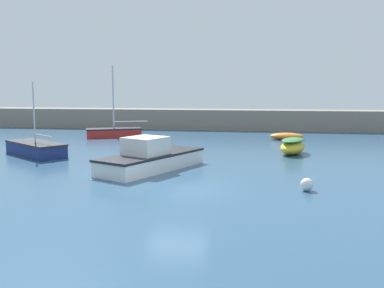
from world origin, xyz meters
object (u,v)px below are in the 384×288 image
at_px(rowboat_white_midwater, 287,136).
at_px(mooring_buoy_orange, 165,144).
at_px(sailboat_tall_mast, 114,132).
at_px(mooring_buoy_white, 307,184).
at_px(sailboat_short_mast, 36,149).
at_px(rowboat_with_red_cover, 293,146).
at_px(cabin_cruiser_white, 151,158).

height_order(rowboat_white_midwater, mooring_buoy_orange, mooring_buoy_orange).
relative_size(sailboat_tall_mast, mooring_buoy_white, 11.34).
xyz_separation_m(rowboat_white_midwater, sailboat_short_mast, (-16.01, -10.80, 0.15)).
relative_size(rowboat_white_midwater, mooring_buoy_white, 5.15).
bearing_deg(mooring_buoy_orange, sailboat_tall_mast, 134.07).
height_order(rowboat_white_midwater, sailboat_short_mast, sailboat_short_mast).
xyz_separation_m(rowboat_with_red_cover, mooring_buoy_orange, (-8.61, 1.29, -0.22)).
height_order(rowboat_white_midwater, rowboat_with_red_cover, rowboat_with_red_cover).
distance_m(rowboat_with_red_cover, mooring_buoy_orange, 8.71).
bearing_deg(cabin_cruiser_white, mooring_buoy_orange, 32.47).
xyz_separation_m(sailboat_tall_mast, rowboat_with_red_cover, (14.40, -7.28, 0.07)).
distance_m(sailboat_short_mast, rowboat_with_red_cover, 16.21).
height_order(rowboat_white_midwater, sailboat_tall_mast, sailboat_tall_mast).
bearing_deg(rowboat_with_red_cover, sailboat_tall_mast, -99.28).
height_order(cabin_cruiser_white, mooring_buoy_white, cabin_cruiser_white).
relative_size(sailboat_short_mast, cabin_cruiser_white, 0.74).
bearing_deg(sailboat_tall_mast, mooring_buoy_white, 106.52).
distance_m(cabin_cruiser_white, mooring_buoy_white, 8.25).
relative_size(rowboat_with_red_cover, mooring_buoy_orange, 5.68).
distance_m(mooring_buoy_orange, mooring_buoy_white, 14.11).
height_order(sailboat_tall_mast, cabin_cruiser_white, sailboat_tall_mast).
height_order(mooring_buoy_orange, mooring_buoy_white, mooring_buoy_orange).
bearing_deg(sailboat_tall_mast, mooring_buoy_orange, 111.19).
distance_m(rowboat_white_midwater, rowboat_with_red_cover, 7.65).
bearing_deg(sailboat_short_mast, rowboat_with_red_cover, -132.69).
relative_size(rowboat_white_midwater, sailboat_short_mast, 0.55).
bearing_deg(sailboat_tall_mast, sailboat_short_mast, 58.98).
distance_m(sailboat_tall_mast, rowboat_with_red_cover, 16.14).
distance_m(sailboat_short_mast, mooring_buoy_white, 17.15).
bearing_deg(cabin_cruiser_white, sailboat_short_mast, 93.11).
bearing_deg(mooring_buoy_white, mooring_buoy_orange, 126.65).
distance_m(sailboat_short_mast, sailboat_tall_mast, 10.54).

